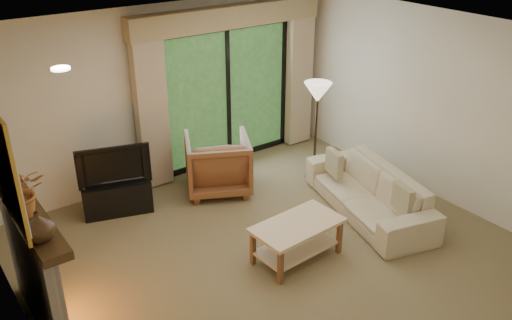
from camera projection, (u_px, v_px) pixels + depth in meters
floor at (270, 250)px, 6.61m from camera, size 5.50×5.50×0.00m
ceiling at (273, 37)px, 5.47m from camera, size 5.50×5.50×0.00m
wall_back at (168, 94)px, 7.87m from camera, size 5.00×0.00×5.00m
wall_front at (466, 264)px, 4.21m from camera, size 5.00×0.00×5.00m
wall_left at (14, 233)px, 4.59m from camera, size 0.00×5.00×5.00m
wall_right at (430, 104)px, 7.49m from camera, size 0.00×5.00×5.00m
fireplace at (35, 275)px, 5.07m from camera, size 0.24×1.70×1.37m
sliding_door at (228, 95)px, 8.44m from camera, size 2.26×0.10×2.16m
curtain_left at (151, 109)px, 7.61m from camera, size 0.45×0.18×2.35m
curtain_right at (299, 76)px, 9.03m from camera, size 0.45×0.18×2.35m
cornice at (229, 17)px, 7.85m from camera, size 3.20×0.24×0.32m
media_console at (117, 196)px, 7.34m from camera, size 0.98×0.65×0.45m
tv at (113, 163)px, 7.12m from camera, size 0.94×0.40×0.55m
armchair at (218, 164)px, 7.80m from camera, size 1.21×1.22×0.84m
sofa at (369, 192)px, 7.27m from camera, size 1.34×2.28×0.62m
pillow_near at (403, 199)px, 6.69m from camera, size 0.18×0.36×0.35m
pillow_far at (334, 163)px, 7.59m from camera, size 0.18×0.37×0.36m
coffee_table at (297, 241)px, 6.36m from camera, size 1.10×0.65×0.48m
floor_lamp at (316, 132)px, 8.02m from camera, size 0.41×0.41×1.51m
vase at (38, 226)px, 4.33m from camera, size 0.31×0.31×0.26m
branches at (20, 192)px, 4.63m from camera, size 0.48×0.44×0.47m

